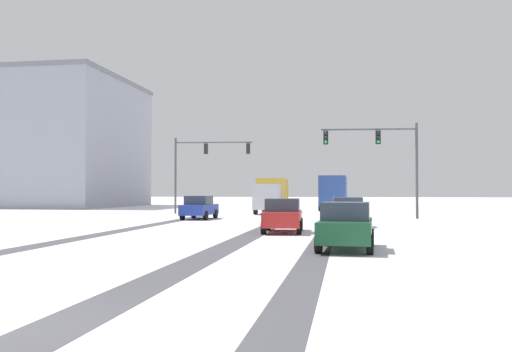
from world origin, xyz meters
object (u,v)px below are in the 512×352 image
Objects in this scene: car_dark_green_fourth at (346,226)px; traffic_signal_far_left at (202,159)px; car_white_second at (347,212)px; box_truck_delivery at (272,194)px; office_building_far_left_block at (11,144)px; traffic_signal_near_right at (383,151)px; bus_oncoming at (334,190)px; car_red_third at (283,215)px; car_blue_lead at (199,207)px.

traffic_signal_far_left is at bearing 113.91° from car_dark_green_fourth.
box_truck_delivery is at bearing 111.19° from car_white_second.
car_white_second is 0.14× the size of office_building_far_left_block.
traffic_signal_near_right is 20.07m from bus_oncoming.
box_truck_delivery is at bearing 102.47° from car_dark_green_fourth.
traffic_signal_near_right is 13.47m from car_red_third.
box_truck_delivery is (-8.81, 9.68, -3.03)m from traffic_signal_near_right.
bus_oncoming is at bearing 91.82° from car_dark_green_fourth.
bus_oncoming is (1.76, 31.26, 1.18)m from car_red_third.
car_white_second is 52.86m from office_building_far_left_block.
traffic_signal_near_right is at bearing 82.71° from car_dark_green_fourth.
car_dark_green_fourth is at bearing -61.52° from car_blue_lead.
office_building_far_left_block reaches higher than car_blue_lead.
car_blue_lead is 0.99× the size of car_red_third.
office_building_far_left_block is (-28.94, 17.07, 3.08)m from traffic_signal_far_left.
traffic_signal_near_right is 0.88× the size of box_truck_delivery.
car_white_second is (10.14, -6.38, 0.00)m from car_blue_lead.
car_blue_lead is 41.09m from office_building_far_left_block.
office_building_far_left_block is (-43.57, 25.44, 3.10)m from traffic_signal_near_right.
box_truck_delivery is at bearing 70.11° from car_blue_lead.
car_red_third is 53.70m from office_building_far_left_block.
car_red_third is (7.08, -11.16, 0.00)m from car_blue_lead.
traffic_signal_near_right is at bearing 71.13° from car_white_second.
car_white_second is 0.38× the size of bus_oncoming.
car_white_second is at bearing 57.36° from car_red_third.
car_white_second is 0.56× the size of box_truck_delivery.
box_truck_delivery is at bearing 132.31° from traffic_signal_near_right.
office_building_far_left_block is (-41.20, 32.38, 6.94)m from car_white_second.
car_dark_green_fourth is 0.57× the size of box_truck_delivery.
car_red_third is (-3.06, -4.77, 0.00)m from car_white_second.
traffic_signal_far_left is 0.23× the size of office_building_far_left_block.
car_dark_green_fourth is (-2.44, -19.11, -3.84)m from traffic_signal_near_right.
traffic_signal_near_right is 13.43m from box_truck_delivery.
car_dark_green_fourth is 61.03m from office_building_far_left_block.
car_dark_green_fourth is at bearing -47.29° from office_building_far_left_block.
car_red_third is at bearing -65.39° from traffic_signal_far_left.
car_blue_lead is 0.56× the size of box_truck_delivery.
traffic_signal_near_right is 1.57× the size of car_blue_lead.
box_truck_delivery is (-6.37, 28.79, 0.82)m from car_dark_green_fourth.
box_truck_delivery is 0.25× the size of office_building_far_left_block.
office_building_far_left_block is at bearing 171.59° from bus_oncoming.
traffic_signal_near_right is 8.28m from car_white_second.
car_blue_lead is 0.14× the size of office_building_far_left_block.
office_building_far_left_block reaches higher than car_dark_green_fourth.
traffic_signal_far_left reaches higher than car_dark_green_fourth.
traffic_signal_far_left is at bearing 103.34° from car_blue_lead.
car_blue_lead is 1.00× the size of car_white_second.
car_red_third is at bearing -57.59° from car_blue_lead.
traffic_signal_near_right is 0.59× the size of bus_oncoming.
traffic_signal_near_right is 13.10m from car_blue_lead.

